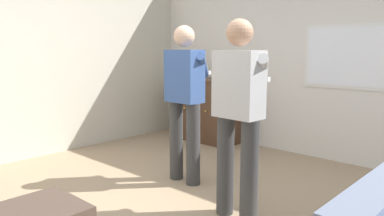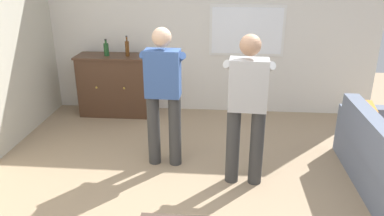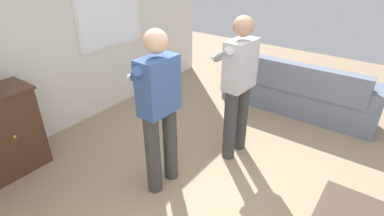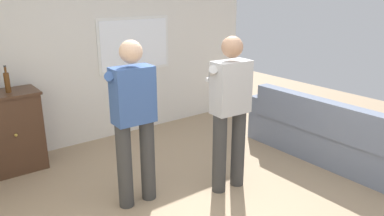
% 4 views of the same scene
% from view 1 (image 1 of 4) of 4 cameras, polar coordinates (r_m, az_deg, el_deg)
% --- Properties ---
extents(wall_back_with_window, '(5.20, 0.15, 2.80)m').
position_cam_1_polar(wall_back_with_window, '(5.25, 17.79, 8.15)').
color(wall_back_with_window, silver).
rests_on(wall_back_with_window, ground).
extents(wall_side_left, '(0.12, 5.20, 2.80)m').
position_cam_1_polar(wall_side_left, '(5.33, -24.39, 7.80)').
color(wall_side_left, beige).
rests_on(wall_side_left, ground).
extents(sideboard_cabinet, '(1.14, 0.49, 0.98)m').
position_cam_1_polar(sideboard_cabinet, '(5.87, 1.98, -0.25)').
color(sideboard_cabinet, '#472D1E').
rests_on(sideboard_cabinet, ground).
extents(bottle_wine_green, '(0.08, 0.08, 0.26)m').
position_cam_1_polar(bottle_wine_green, '(5.83, 1.24, 5.54)').
color(bottle_wine_green, '#1E4C23').
rests_on(bottle_wine_green, sideboard_cabinet).
extents(bottle_liquor_amber, '(0.06, 0.06, 0.32)m').
position_cam_1_polar(bottle_liquor_amber, '(5.63, 3.83, 5.60)').
color(bottle_liquor_amber, '#593314').
rests_on(bottle_liquor_amber, sideboard_cabinet).
extents(person_standing_left, '(0.56, 0.48, 1.68)m').
position_cam_1_polar(person_standing_left, '(3.98, -1.05, 1.76)').
color(person_standing_left, '#383838').
rests_on(person_standing_left, ground).
extents(person_standing_right, '(0.56, 0.49, 1.68)m').
position_cam_1_polar(person_standing_right, '(3.12, 7.17, -0.37)').
color(person_standing_right, '#383838').
rests_on(person_standing_right, ground).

